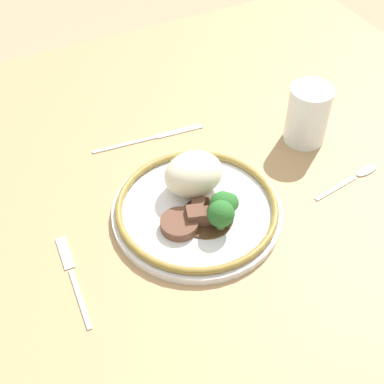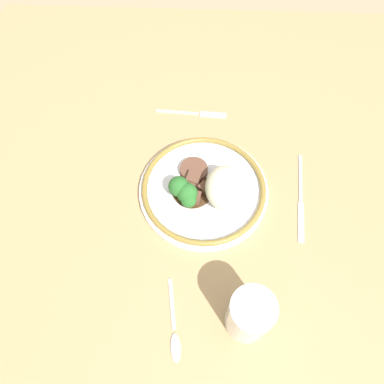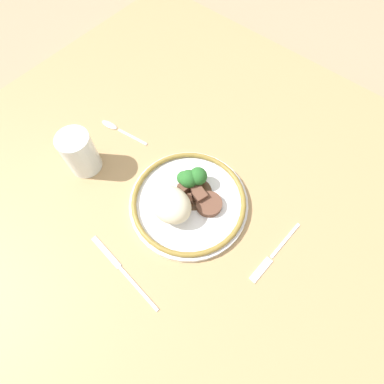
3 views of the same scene
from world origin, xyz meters
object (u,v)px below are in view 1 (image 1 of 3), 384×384
juice_glass (307,117)px  fork (71,271)px  plate (198,202)px  knife (153,138)px  spoon (359,175)px

juice_glass → fork: bearing=-168.1°
plate → knife: (0.01, 0.21, -0.02)m
juice_glass → fork: juice_glass is taller
plate → juice_glass: bearing=16.7°
plate → knife: size_ratio=1.28×
juice_glass → fork: size_ratio=0.64×
plate → juice_glass: 0.28m
fork → knife: 0.33m
juice_glass → fork: (-0.49, -0.10, -0.05)m
juice_glass → fork: 0.50m
juice_glass → spoon: bearing=-76.0°
knife → plate: bearing=-86.8°
fork → knife: bearing=-42.2°
plate → spoon: (0.30, -0.05, -0.02)m
juice_glass → spoon: size_ratio=0.75×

